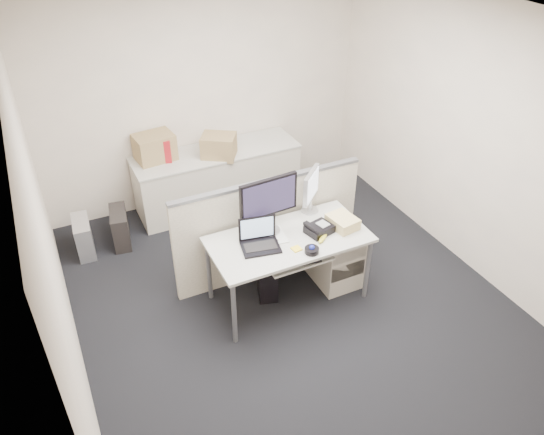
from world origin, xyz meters
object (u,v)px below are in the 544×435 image
desk (289,244)px  monitor_main (269,206)px  desk_phone (319,229)px  laptop (260,236)px

desk → monitor_main: 0.42m
desk → desk_phone: 0.32m
desk → laptop: laptop is taller
laptop → desk_phone: size_ratio=1.44×
desk_phone → monitor_main: bearing=138.9°
monitor_main → desk_phone: size_ratio=2.41×
monitor_main → laptop: bearing=-135.3°
desk → laptop: bearing=-176.2°
desk → monitor_main: bearing=124.5°
laptop → monitor_main: bearing=59.3°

